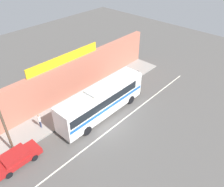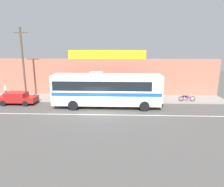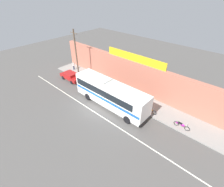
# 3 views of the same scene
# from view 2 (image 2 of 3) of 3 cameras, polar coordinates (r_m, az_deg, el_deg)

# --- Properties ---
(ground_plane) EXTENTS (70.00, 70.00, 0.00)m
(ground_plane) POSITION_cam_2_polar(r_m,az_deg,el_deg) (20.95, -4.37, -5.11)
(ground_plane) COLOR #4F4C49
(sidewalk_slab) EXTENTS (30.00, 3.60, 0.14)m
(sidewalk_slab) POSITION_cam_2_polar(r_m,az_deg,el_deg) (25.89, -3.04, -1.33)
(sidewalk_slab) COLOR gray
(sidewalk_slab) RESTS_ON ground_plane
(storefront_facade) EXTENTS (30.00, 0.70, 4.80)m
(storefront_facade) POSITION_cam_2_polar(r_m,az_deg,el_deg) (27.52, -2.69, 4.51)
(storefront_facade) COLOR #B26651
(storefront_facade) RESTS_ON ground_plane
(storefront_billboard) EXTENTS (10.05, 0.12, 1.10)m
(storefront_billboard) POSITION_cam_2_polar(r_m,az_deg,el_deg) (27.17, -1.41, 10.66)
(storefront_billboard) COLOR gold
(storefront_billboard) RESTS_ON storefront_facade
(road_center_stripe) EXTENTS (30.00, 0.14, 0.01)m
(road_center_stripe) POSITION_cam_2_polar(r_m,az_deg,el_deg) (20.20, -4.63, -5.81)
(road_center_stripe) COLOR silver
(road_center_stripe) RESTS_ON ground_plane
(intercity_bus) EXTENTS (11.39, 2.62, 3.78)m
(intercity_bus) POSITION_cam_2_polar(r_m,az_deg,el_deg) (21.96, -1.61, 1.37)
(intercity_bus) COLOR white
(intercity_bus) RESTS_ON ground_plane
(parked_car) EXTENTS (4.31, 1.84, 1.37)m
(parked_car) POSITION_cam_2_polar(r_m,az_deg,el_deg) (25.76, -24.62, -1.09)
(parked_car) COLOR maroon
(parked_car) RESTS_ON ground_plane
(utility_pole) EXTENTS (1.60, 0.22, 8.38)m
(utility_pole) POSITION_cam_2_polar(r_m,az_deg,el_deg) (26.28, -23.21, 7.57)
(utility_pole) COLOR brown
(utility_pole) RESTS_ON sidewalk_slab
(motorcycle_blue) EXTENTS (1.86, 0.56, 0.94)m
(motorcycle_blue) POSITION_cam_2_polar(r_m,az_deg,el_deg) (24.71, 10.53, -1.07)
(motorcycle_blue) COLOR black
(motorcycle_blue) RESTS_ON sidewalk_slab
(motorcycle_orange) EXTENTS (1.92, 0.56, 0.94)m
(motorcycle_orange) POSITION_cam_2_polar(r_m,az_deg,el_deg) (25.71, 19.84, -1.09)
(motorcycle_orange) COLOR black
(motorcycle_orange) RESTS_ON sidewalk_slab
(motorcycle_green) EXTENTS (1.93, 0.56, 0.94)m
(motorcycle_green) POSITION_cam_2_polar(r_m,az_deg,el_deg) (24.60, 7.72, -1.03)
(motorcycle_green) COLOR black
(motorcycle_green) RESTS_ON sidewalk_slab
(pedestrian_by_curb) EXTENTS (0.30, 0.48, 1.63)m
(pedestrian_by_curb) POSITION_cam_2_polar(r_m,az_deg,el_deg) (25.04, 5.54, 0.51)
(pedestrian_by_curb) COLOR navy
(pedestrian_by_curb) RESTS_ON sidewalk_slab
(pedestrian_near_shop) EXTENTS (0.30, 0.48, 1.65)m
(pedestrian_near_shop) POSITION_cam_2_polar(r_m,az_deg,el_deg) (29.38, -27.22, 1.02)
(pedestrian_near_shop) COLOR navy
(pedestrian_near_shop) RESTS_ON sidewalk_slab
(pedestrian_far_left) EXTENTS (0.30, 0.48, 1.73)m
(pedestrian_far_left) POSITION_cam_2_polar(r_m,az_deg,el_deg) (26.38, -14.42, 0.96)
(pedestrian_far_left) COLOR navy
(pedestrian_far_left) RESTS_ON sidewalk_slab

